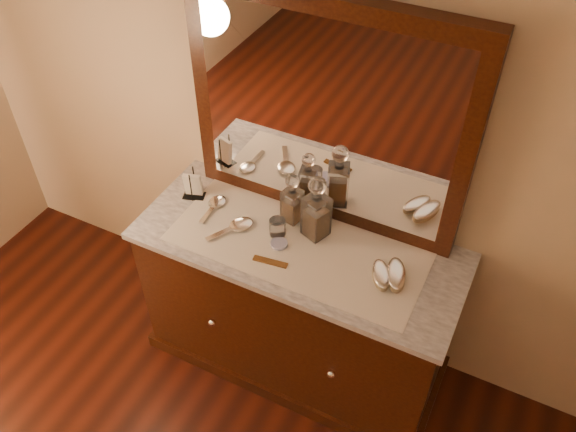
% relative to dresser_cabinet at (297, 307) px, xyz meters
% --- Properties ---
extents(dresser_cabinet, '(1.40, 0.55, 0.82)m').
position_rel_dresser_cabinet_xyz_m(dresser_cabinet, '(0.00, 0.00, 0.00)').
color(dresser_cabinet, black).
rests_on(dresser_cabinet, floor).
extents(dresser_plinth, '(1.46, 0.59, 0.08)m').
position_rel_dresser_cabinet_xyz_m(dresser_plinth, '(0.00, 0.00, -0.37)').
color(dresser_plinth, black).
rests_on(dresser_plinth, floor).
extents(knob_left, '(0.04, 0.04, 0.04)m').
position_rel_dresser_cabinet_xyz_m(knob_left, '(-0.30, -0.28, 0.04)').
color(knob_left, silver).
rests_on(knob_left, dresser_cabinet).
extents(knob_right, '(0.04, 0.04, 0.04)m').
position_rel_dresser_cabinet_xyz_m(knob_right, '(0.30, -0.28, 0.04)').
color(knob_right, silver).
rests_on(knob_right, dresser_cabinet).
extents(marble_top, '(1.44, 0.59, 0.03)m').
position_rel_dresser_cabinet_xyz_m(marble_top, '(0.00, 0.00, 0.42)').
color(marble_top, white).
rests_on(marble_top, dresser_cabinet).
extents(mirror_frame, '(1.20, 0.08, 1.00)m').
position_rel_dresser_cabinet_xyz_m(mirror_frame, '(0.00, 0.25, 0.94)').
color(mirror_frame, black).
rests_on(mirror_frame, marble_top).
extents(mirror_glass, '(1.06, 0.01, 0.86)m').
position_rel_dresser_cabinet_xyz_m(mirror_glass, '(0.00, 0.21, 0.94)').
color(mirror_glass, white).
rests_on(mirror_glass, marble_top).
extents(lace_runner, '(1.10, 0.45, 0.00)m').
position_rel_dresser_cabinet_xyz_m(lace_runner, '(0.00, -0.02, 0.44)').
color(lace_runner, white).
rests_on(lace_runner, marble_top).
extents(pin_dish, '(0.09, 0.09, 0.01)m').
position_rel_dresser_cabinet_xyz_m(pin_dish, '(-0.07, -0.04, 0.45)').
color(pin_dish, white).
rests_on(pin_dish, lace_runner).
extents(comb, '(0.15, 0.05, 0.01)m').
position_rel_dresser_cabinet_xyz_m(comb, '(-0.06, -0.15, 0.45)').
color(comb, brown).
rests_on(comb, lace_runner).
extents(napkin_rack, '(0.11, 0.09, 0.15)m').
position_rel_dresser_cabinet_xyz_m(napkin_rack, '(-0.57, 0.06, 0.50)').
color(napkin_rack, black).
rests_on(napkin_rack, marble_top).
extents(decanter_left, '(0.09, 0.09, 0.25)m').
position_rel_dresser_cabinet_xyz_m(decanter_left, '(-0.09, 0.12, 0.54)').
color(decanter_left, brown).
rests_on(decanter_left, lace_runner).
extents(decanter_right, '(0.12, 0.12, 0.31)m').
position_rel_dresser_cabinet_xyz_m(decanter_right, '(0.04, 0.09, 0.56)').
color(decanter_right, brown).
rests_on(decanter_right, lace_runner).
extents(brush_near, '(0.14, 0.17, 0.04)m').
position_rel_dresser_cabinet_xyz_m(brush_near, '(0.38, -0.03, 0.47)').
color(brush_near, '#8B7555').
rests_on(brush_near, lace_runner).
extents(brush_far, '(0.13, 0.19, 0.05)m').
position_rel_dresser_cabinet_xyz_m(brush_far, '(0.44, -0.00, 0.47)').
color(brush_far, '#8B7555').
rests_on(brush_far, lace_runner).
extents(hand_mirror_outer, '(0.08, 0.20, 0.02)m').
position_rel_dresser_cabinet_xyz_m(hand_mirror_outer, '(-0.44, 0.05, 0.45)').
color(hand_mirror_outer, silver).
rests_on(hand_mirror_outer, lace_runner).
extents(hand_mirror_inner, '(0.16, 0.23, 0.02)m').
position_rel_dresser_cabinet_xyz_m(hand_mirror_inner, '(-0.28, -0.03, 0.45)').
color(hand_mirror_inner, silver).
rests_on(hand_mirror_inner, lace_runner).
extents(tumblers, '(0.07, 0.07, 0.08)m').
position_rel_dresser_cabinet_xyz_m(tumblers, '(-0.11, 0.01, 0.48)').
color(tumblers, white).
rests_on(tumblers, lace_runner).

